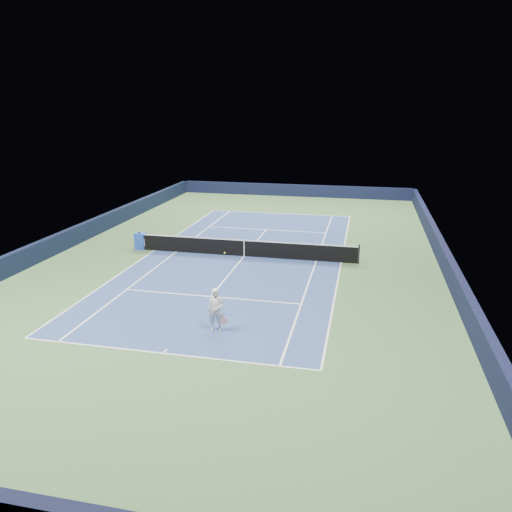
# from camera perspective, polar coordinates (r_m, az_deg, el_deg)

# --- Properties ---
(ground) EXTENTS (40.00, 40.00, 0.00)m
(ground) POSITION_cam_1_polar(r_m,az_deg,el_deg) (28.49, -1.35, -0.03)
(ground) COLOR #3B5D33
(ground) RESTS_ON ground
(wall_far) EXTENTS (22.00, 0.35, 1.10)m
(wall_far) POSITION_cam_1_polar(r_m,az_deg,el_deg) (47.38, 4.39, 7.49)
(wall_far) COLOR black
(wall_far) RESTS_ON ground
(wall_right) EXTENTS (0.35, 40.00, 1.10)m
(wall_right) POSITION_cam_1_polar(r_m,az_deg,el_deg) (27.91, 20.77, -0.35)
(wall_right) COLOR black
(wall_right) RESTS_ON ground
(wall_left) EXTENTS (0.35, 40.00, 1.10)m
(wall_left) POSITION_cam_1_polar(r_m,az_deg,el_deg) (32.58, -20.20, 2.10)
(wall_left) COLOR black
(wall_left) RESTS_ON ground
(court_surface) EXTENTS (10.97, 23.77, 0.01)m
(court_surface) POSITION_cam_1_polar(r_m,az_deg,el_deg) (28.49, -1.35, -0.02)
(court_surface) COLOR navy
(court_surface) RESTS_ON ground
(baseline_far) EXTENTS (10.97, 0.08, 0.00)m
(baseline_far) POSITION_cam_1_polar(r_m,az_deg,el_deg) (39.77, 2.73, 4.89)
(baseline_far) COLOR white
(baseline_far) RESTS_ON ground
(baseline_near) EXTENTS (10.97, 0.08, 0.00)m
(baseline_near) POSITION_cam_1_polar(r_m,az_deg,el_deg) (18.01, -10.54, -10.88)
(baseline_near) COLOR white
(baseline_near) RESTS_ON ground
(sideline_doubles_right) EXTENTS (0.08, 23.77, 0.00)m
(sideline_doubles_right) POSITION_cam_1_polar(r_m,az_deg,el_deg) (27.75, 9.71, -0.73)
(sideline_doubles_right) COLOR white
(sideline_doubles_right) RESTS_ON ground
(sideline_doubles_left) EXTENTS (0.08, 23.77, 0.00)m
(sideline_doubles_left) POSITION_cam_1_polar(r_m,az_deg,el_deg) (30.22, -11.51, 0.64)
(sideline_doubles_left) COLOR white
(sideline_doubles_left) RESTS_ON ground
(sideline_singles_right) EXTENTS (0.08, 23.77, 0.00)m
(sideline_singles_right) POSITION_cam_1_polar(r_m,az_deg,el_deg) (27.84, 6.90, -0.55)
(sideline_singles_right) COLOR white
(sideline_singles_right) RESTS_ON ground
(sideline_singles_left) EXTENTS (0.08, 23.77, 0.00)m
(sideline_singles_left) POSITION_cam_1_polar(r_m,az_deg,el_deg) (29.71, -9.09, 0.49)
(sideline_singles_left) COLOR white
(sideline_singles_left) RESTS_ON ground
(service_line_far) EXTENTS (8.23, 0.08, 0.00)m
(service_line_far) POSITION_cam_1_polar(r_m,az_deg,el_deg) (34.52, 1.17, 3.03)
(service_line_far) COLOR white
(service_line_far) RESTS_ON ground
(service_line_near) EXTENTS (8.23, 0.08, 0.00)m
(service_line_near) POSITION_cam_1_polar(r_m,az_deg,el_deg) (22.67, -5.21, -4.64)
(service_line_near) COLOR white
(service_line_near) RESTS_ON ground
(center_service_line) EXTENTS (0.08, 12.80, 0.00)m
(center_service_line) POSITION_cam_1_polar(r_m,az_deg,el_deg) (28.49, -1.35, -0.01)
(center_service_line) COLOR white
(center_service_line) RESTS_ON ground
(center_mark_far) EXTENTS (0.08, 0.30, 0.00)m
(center_mark_far) POSITION_cam_1_polar(r_m,az_deg,el_deg) (39.63, 2.69, 4.84)
(center_mark_far) COLOR white
(center_mark_far) RESTS_ON ground
(center_mark_near) EXTENTS (0.08, 0.30, 0.00)m
(center_mark_near) POSITION_cam_1_polar(r_m,az_deg,el_deg) (18.13, -10.35, -10.67)
(center_mark_near) COLOR white
(center_mark_near) RESTS_ON ground
(tennis_net) EXTENTS (12.90, 0.10, 1.07)m
(tennis_net) POSITION_cam_1_polar(r_m,az_deg,el_deg) (28.35, -1.36, 0.95)
(tennis_net) COLOR black
(tennis_net) RESTS_ON ground
(sponsor_cube) EXTENTS (0.63, 0.58, 0.98)m
(sponsor_cube) POSITION_cam_1_polar(r_m,az_deg,el_deg) (30.59, -13.02, 1.68)
(sponsor_cube) COLOR blue
(sponsor_cube) RESTS_ON ground
(tennis_player) EXTENTS (0.81, 1.29, 2.86)m
(tennis_player) POSITION_cam_1_polar(r_m,az_deg,el_deg) (19.08, -4.60, -6.19)
(tennis_player) COLOR silver
(tennis_player) RESTS_ON ground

